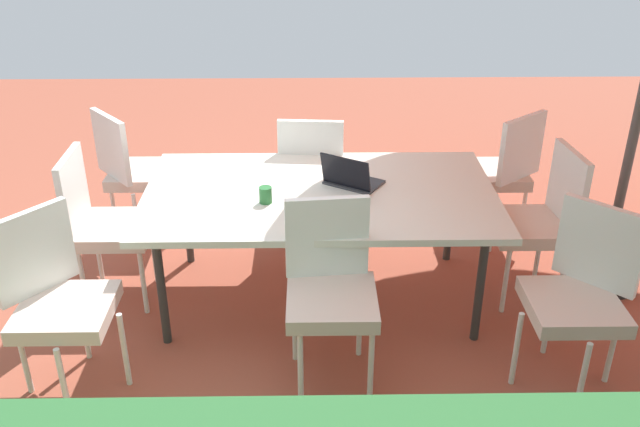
% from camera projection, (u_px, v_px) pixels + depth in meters
% --- Properties ---
extents(ground_plane, '(10.00, 10.00, 0.02)m').
position_uv_depth(ground_plane, '(320.00, 297.00, 4.49)').
color(ground_plane, '#9E4C38').
extents(dining_table, '(2.09, 1.21, 0.75)m').
position_uv_depth(dining_table, '(320.00, 198.00, 4.17)').
color(dining_table, silver).
rests_on(dining_table, ground_plane).
extents(chair_west, '(0.48, 0.47, 0.98)m').
position_uv_depth(chair_west, '(540.00, 217.00, 4.27)').
color(chair_west, beige).
rests_on(chair_west, ground_plane).
extents(chair_southeast, '(0.59, 0.58, 0.98)m').
position_uv_depth(chair_southeast, '(134.00, 168.00, 4.94)').
color(chair_southeast, beige).
rests_on(chair_southeast, ground_plane).
extents(chair_south, '(0.47, 0.48, 0.98)m').
position_uv_depth(chair_south, '(312.00, 171.00, 4.89)').
color(chair_south, beige).
rests_on(chair_south, ground_plane).
extents(chair_southwest, '(0.58, 0.58, 0.98)m').
position_uv_depth(chair_southwest, '(500.00, 169.00, 4.93)').
color(chair_southwest, beige).
rests_on(chair_southwest, ground_plane).
extents(chair_east, '(0.46, 0.46, 0.98)m').
position_uv_depth(chair_east, '(103.00, 220.00, 4.23)').
color(chair_east, beige).
rests_on(chair_east, ground_plane).
extents(chair_north, '(0.47, 0.48, 0.98)m').
position_uv_depth(chair_north, '(330.00, 285.00, 3.59)').
color(chair_north, beige).
rests_on(chair_north, ground_plane).
extents(chair_northwest, '(0.59, 0.59, 0.98)m').
position_uv_depth(chair_northwest, '(580.00, 291.00, 3.54)').
color(chair_northwest, beige).
rests_on(chair_northwest, ground_plane).
extents(chair_northeast, '(0.58, 0.58, 0.98)m').
position_uv_depth(chair_northeast, '(57.00, 296.00, 3.50)').
color(chair_northeast, beige).
rests_on(chair_northeast, ground_plane).
extents(laptop, '(0.40, 0.38, 0.21)m').
position_uv_depth(laptop, '(351.00, 179.00, 4.20)').
color(laptop, '#2D2D33').
rests_on(laptop, dining_table).
extents(cup, '(0.07, 0.07, 0.10)m').
position_uv_depth(cup, '(266.00, 195.00, 3.99)').
color(cup, '#286B33').
rests_on(cup, dining_table).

